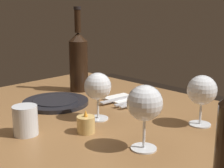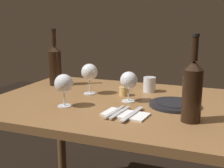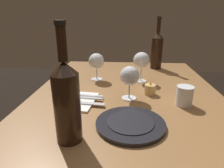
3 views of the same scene
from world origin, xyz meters
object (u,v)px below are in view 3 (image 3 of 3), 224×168
at_px(wine_glass_right, 130,76).
at_px(folded_napkin, 82,101).
at_px(wine_bottle, 157,50).
at_px(fork_inner, 83,97).
at_px(water_tumbler, 184,97).
at_px(table_knife, 80,103).
at_px(wine_glass_centre, 96,62).
at_px(votive_candle, 150,90).
at_px(wine_bottle_second, 67,101).
at_px(wine_glass_left, 141,61).
at_px(fork_outer, 84,95).
at_px(dinner_plate, 130,124).

height_order(wine_glass_right, folded_napkin, wine_glass_right).
height_order(wine_bottle, folded_napkin, wine_bottle).
relative_size(wine_glass_right, fork_inner, 0.84).
bearing_deg(water_tumbler, fork_inner, -93.10).
xyz_separation_m(wine_bottle, folded_napkin, (0.59, -0.40, -0.13)).
relative_size(wine_bottle, table_knife, 1.63).
bearing_deg(wine_glass_centre, votive_candle, 54.93).
bearing_deg(wine_bottle_second, table_knife, -174.83).
height_order(wine_glass_left, wine_bottle, wine_bottle).
height_order(wine_bottle_second, water_tumbler, wine_bottle_second).
distance_m(wine_glass_right, wine_bottle_second, 0.37).
relative_size(votive_candle, fork_inner, 0.37).
height_order(wine_bottle_second, votive_candle, wine_bottle_second).
height_order(votive_candle, fork_inner, votive_candle).
xyz_separation_m(wine_bottle, water_tumbler, (0.59, 0.04, -0.09)).
bearing_deg(wine_bottle, table_knife, -32.78).
relative_size(wine_bottle_second, fork_outer, 1.94).
xyz_separation_m(wine_glass_centre, folded_napkin, (0.31, -0.02, -0.10)).
bearing_deg(folded_napkin, water_tumbler, 90.20).
xyz_separation_m(wine_glass_right, wine_glass_centre, (-0.26, -0.18, 0.00)).
height_order(wine_bottle, wine_bottle_second, wine_bottle_second).
bearing_deg(wine_bottle, dinner_plate, -13.94).
xyz_separation_m(wine_glass_left, wine_bottle, (-0.29, 0.12, 0.01)).
relative_size(wine_glass_left, water_tumbler, 1.99).
relative_size(wine_bottle, folded_napkin, 1.71).
height_order(wine_glass_centre, votive_candle, wine_glass_centre).
bearing_deg(wine_glass_left, votive_candle, 9.78).
bearing_deg(wine_bottle_second, votive_candle, 142.99).
distance_m(wine_bottle, votive_candle, 0.50).
height_order(wine_glass_right, fork_outer, wine_glass_right).
distance_m(wine_glass_left, wine_bottle_second, 0.62).
height_order(wine_glass_centre, table_knife, wine_glass_centre).
xyz_separation_m(wine_bottle_second, water_tumbler, (-0.27, 0.41, -0.09)).
relative_size(dinner_plate, fork_inner, 1.33).
distance_m(dinner_plate, table_knife, 0.25).
relative_size(water_tumbler, table_knife, 0.40).
bearing_deg(wine_glass_left, fork_outer, -48.00).
bearing_deg(wine_glass_left, table_knife, -39.96).
xyz_separation_m(wine_glass_left, folded_napkin, (0.30, -0.27, -0.11)).
bearing_deg(table_knife, wine_glass_right, 111.77).
distance_m(dinner_plate, fork_inner, 0.29).
bearing_deg(wine_glass_right, votive_candle, 119.97).
distance_m(wine_glass_left, fork_outer, 0.38).
xyz_separation_m(wine_glass_right, votive_candle, (-0.06, 0.10, -0.08)).
xyz_separation_m(wine_bottle, table_knife, (0.62, -0.40, -0.12)).
bearing_deg(wine_glass_centre, wine_bottle_second, -0.03).
xyz_separation_m(wine_glass_left, fork_outer, (0.25, -0.27, -0.11)).
height_order(wine_glass_left, water_tumbler, wine_glass_left).
relative_size(wine_glass_left, folded_napkin, 0.83).
xyz_separation_m(wine_bottle_second, dinner_plate, (-0.09, 0.19, -0.12)).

